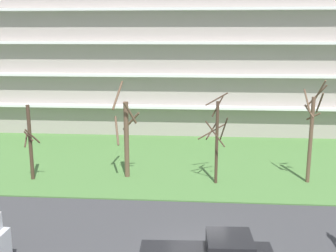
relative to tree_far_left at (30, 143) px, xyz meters
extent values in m
cube|color=#477238|center=(11.32, 5.03, -2.63)|extent=(80.00, 16.00, 0.08)
cube|color=#9E938C|center=(11.32, 18.49, 4.85)|extent=(50.69, 10.93, 15.05)
cube|color=silver|center=(11.32, 12.58, 0.34)|extent=(48.66, 0.90, 0.24)
cube|color=silver|center=(11.32, 12.58, 3.35)|extent=(48.66, 0.90, 0.24)
cube|color=silver|center=(11.32, 12.58, 6.36)|extent=(48.66, 0.90, 0.24)
cube|color=silver|center=(11.32, 12.58, 9.37)|extent=(48.66, 0.90, 0.24)
cylinder|color=#423023|center=(-0.01, 0.02, -0.05)|extent=(0.24, 0.24, 5.24)
cylinder|color=#423023|center=(0.32, -0.31, 0.52)|extent=(0.80, 0.78, 1.12)
cylinder|color=#423023|center=(-0.29, 0.01, 0.15)|extent=(0.13, 0.66, 0.89)
cylinder|color=#423023|center=(0.02, -0.24, 0.49)|extent=(0.62, 0.18, 0.73)
cylinder|color=brown|center=(6.38, 1.03, 0.01)|extent=(0.34, 0.34, 5.36)
cylinder|color=brown|center=(6.63, 1.61, 1.23)|extent=(1.32, 0.68, 1.39)
cylinder|color=brown|center=(5.76, 0.83, 0.74)|extent=(0.59, 1.39, 1.80)
cylinder|color=brown|center=(6.72, 0.70, 2.00)|extent=(0.87, 0.89, 1.61)
cylinder|color=brown|center=(5.79, 1.26, 3.09)|extent=(0.65, 1.34, 1.86)
cylinder|color=#423023|center=(12.50, 0.21, 0.13)|extent=(0.20, 0.20, 5.60)
cylinder|color=#423023|center=(12.18, 0.59, 0.93)|extent=(0.86, 0.76, 1.20)
cylinder|color=#423023|center=(12.36, -0.41, 0.91)|extent=(1.33, 0.39, 1.66)
cylinder|color=#423023|center=(12.51, 0.55, 2.54)|extent=(0.76, 0.11, 1.42)
cylinder|color=#423023|center=(12.16, 1.11, 0.70)|extent=(1.87, 0.77, 0.99)
cylinder|color=#423023|center=(12.44, 0.93, 2.95)|extent=(1.49, 0.20, 0.91)
cylinder|color=#423023|center=(12.93, 0.41, 1.03)|extent=(0.52, 0.97, 1.76)
cylinder|color=brown|center=(18.66, 0.85, 0.26)|extent=(0.25, 0.25, 5.86)
cylinder|color=brown|center=(19.07, 0.89, 2.81)|extent=(0.22, 0.94, 1.42)
cylinder|color=brown|center=(18.22, 0.73, 2.97)|extent=(0.37, 1.01, 1.42)
cylinder|color=brown|center=(18.97, 1.34, 3.20)|extent=(1.13, 0.77, 1.55)
cylinder|color=brown|center=(18.83, 1.23, 1.84)|extent=(0.87, 0.48, 0.62)
cylinder|color=brown|center=(19.05, 1.06, 3.53)|extent=(0.56, 0.92, 1.51)
cylinder|color=brown|center=(18.37, 0.62, 2.29)|extent=(0.59, 0.71, 0.79)
cube|color=black|center=(12.60, -10.94, -1.07)|extent=(1.88, 1.92, 0.70)
cube|color=#2D3847|center=(12.60, -10.94, -1.07)|extent=(1.84, 1.95, 0.38)
camera|label=1|loc=(11.29, -25.97, 7.10)|focal=43.96mm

